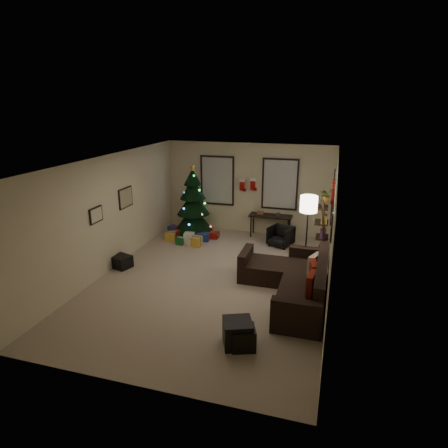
% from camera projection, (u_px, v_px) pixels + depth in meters
% --- Properties ---
extents(floor, '(7.00, 7.00, 0.00)m').
position_uv_depth(floor, '(212.00, 280.00, 8.60)').
color(floor, tan).
rests_on(floor, ground).
extents(ceiling, '(7.00, 7.00, 0.00)m').
position_uv_depth(ceiling, '(211.00, 160.00, 7.77)').
color(ceiling, white).
rests_on(ceiling, floor).
extents(wall_back, '(5.00, 0.00, 5.00)m').
position_uv_depth(wall_back, '(248.00, 189.00, 11.38)').
color(wall_back, beige).
rests_on(wall_back, floor).
extents(wall_front, '(5.00, 0.00, 5.00)m').
position_uv_depth(wall_front, '(129.00, 301.00, 4.99)').
color(wall_front, beige).
rests_on(wall_front, floor).
extents(wall_left, '(0.00, 7.00, 7.00)m').
position_uv_depth(wall_left, '(110.00, 214.00, 8.85)').
color(wall_left, beige).
rests_on(wall_left, floor).
extents(wall_right, '(0.00, 7.00, 7.00)m').
position_uv_depth(wall_right, '(332.00, 234.00, 7.52)').
color(wall_right, beige).
rests_on(wall_right, floor).
extents(window_back_left, '(1.05, 0.06, 1.50)m').
position_uv_depth(window_back_left, '(217.00, 180.00, 11.55)').
color(window_back_left, '#728CB2').
rests_on(window_back_left, wall_back).
extents(window_back_right, '(1.05, 0.06, 1.50)m').
position_uv_depth(window_back_right, '(280.00, 184.00, 11.04)').
color(window_back_right, '#728CB2').
rests_on(window_back_right, wall_back).
extents(window_right_wall, '(0.06, 0.90, 1.30)m').
position_uv_depth(window_right_wall, '(334.00, 197.00, 9.81)').
color(window_right_wall, '#728CB2').
rests_on(window_right_wall, wall_right).
extents(christmas_tree, '(1.17, 1.17, 2.18)m').
position_uv_depth(christmas_tree, '(193.00, 206.00, 11.24)').
color(christmas_tree, black).
rests_on(christmas_tree, floor).
extents(presents, '(1.50, 1.07, 0.30)m').
position_uv_depth(presents, '(189.00, 237.00, 10.95)').
color(presents, navy).
rests_on(presents, floor).
extents(sofa, '(1.89, 2.74, 0.87)m').
position_uv_depth(sofa, '(294.00, 282.00, 7.88)').
color(sofa, black).
rests_on(sofa, floor).
extents(pillow_red_a, '(0.17, 0.43, 0.42)m').
position_uv_depth(pillow_red_a, '(311.00, 284.00, 7.01)').
color(pillow_red_a, maroon).
rests_on(pillow_red_a, sofa).
extents(pillow_red_b, '(0.19, 0.45, 0.44)m').
position_uv_depth(pillow_red_b, '(313.00, 273.00, 7.47)').
color(pillow_red_b, maroon).
rests_on(pillow_red_b, sofa).
extents(pillow_cream, '(0.27, 0.44, 0.42)m').
position_uv_depth(pillow_cream, '(315.00, 264.00, 7.87)').
color(pillow_cream, beige).
rests_on(pillow_cream, sofa).
extents(ottoman_near, '(0.60, 0.60, 0.44)m').
position_uv_depth(ottoman_near, '(238.00, 333.00, 6.26)').
color(ottoman_near, black).
rests_on(ottoman_near, floor).
extents(ottoman_far, '(0.49, 0.49, 0.36)m').
position_uv_depth(ottoman_far, '(243.00, 338.00, 6.20)').
color(ottoman_far, black).
rests_on(ottoman_far, floor).
extents(desk, '(1.24, 0.44, 0.67)m').
position_uv_depth(desk, '(271.00, 218.00, 11.16)').
color(desk, black).
rests_on(desk, floor).
extents(desk_chair, '(0.69, 0.67, 0.56)m').
position_uv_depth(desk_chair, '(281.00, 236.00, 10.55)').
color(desk_chair, black).
rests_on(desk_chair, floor).
extents(bookshelf, '(0.30, 0.50, 1.68)m').
position_uv_depth(bookshelf, '(323.00, 233.00, 9.21)').
color(bookshelf, black).
rests_on(bookshelf, floor).
extents(potted_plant, '(0.52, 0.52, 0.44)m').
position_uv_depth(potted_plant, '(327.00, 192.00, 9.03)').
color(potted_plant, '#4C4C4C').
rests_on(potted_plant, bookshelf).
extents(floor_lamp, '(0.39, 0.39, 1.84)m').
position_uv_depth(floor_lamp, '(308.00, 209.00, 8.54)').
color(floor_lamp, black).
rests_on(floor_lamp, floor).
extents(art_map, '(0.04, 0.60, 0.50)m').
position_uv_depth(art_map, '(126.00, 198.00, 9.44)').
color(art_map, black).
rests_on(art_map, wall_left).
extents(art_abstract, '(0.04, 0.45, 0.35)m').
position_uv_depth(art_abstract, '(96.00, 215.00, 8.31)').
color(art_abstract, black).
rests_on(art_abstract, wall_left).
extents(gallery, '(0.03, 1.25, 0.54)m').
position_uv_depth(gallery, '(332.00, 224.00, 7.39)').
color(gallery, black).
rests_on(gallery, wall_right).
extents(garland, '(0.08, 1.90, 0.30)m').
position_uv_depth(garland, '(333.00, 195.00, 7.36)').
color(garland, '#A5140C').
rests_on(garland, wall_right).
extents(stocking_left, '(0.20, 0.05, 0.36)m').
position_uv_depth(stocking_left, '(242.00, 185.00, 11.24)').
color(stocking_left, '#990F0C').
rests_on(stocking_left, wall_back).
extents(stocking_right, '(0.20, 0.05, 0.36)m').
position_uv_depth(stocking_right, '(253.00, 184.00, 11.10)').
color(stocking_right, '#990F0C').
rests_on(stocking_right, wall_back).
extents(storage_bin, '(0.67, 0.54, 0.29)m').
position_uv_depth(storage_bin, '(119.00, 261.00, 9.25)').
color(storage_bin, black).
rests_on(storage_bin, floor).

